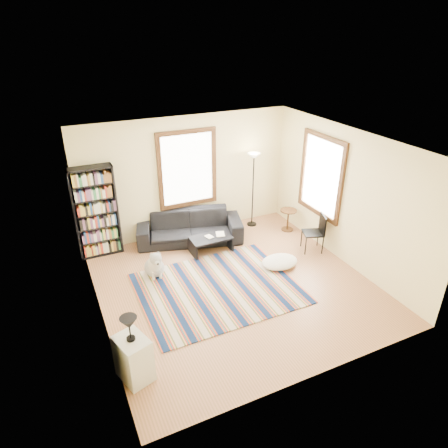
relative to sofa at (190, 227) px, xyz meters
name	(u,v)px	position (x,y,z in m)	size (l,w,h in m)	color
floor	(235,287)	(0.16, -2.05, -0.40)	(5.00, 5.00, 0.10)	#AF7250
ceiling	(237,141)	(0.16, -2.05, 2.50)	(5.00, 5.00, 0.10)	white
wall_back	(187,176)	(0.16, 0.50, 1.05)	(5.00, 0.10, 2.80)	beige
wall_front	(325,301)	(0.16, -4.60, 1.05)	(5.00, 0.10, 2.80)	beige
wall_left	(89,251)	(-2.39, -2.05, 1.05)	(0.10, 5.00, 2.80)	beige
wall_right	(348,197)	(2.71, -2.05, 1.05)	(0.10, 5.00, 2.80)	beige
window_back	(187,169)	(0.16, 0.42, 1.25)	(1.20, 0.06, 1.60)	white
window_right	(321,176)	(2.63, -1.25, 1.25)	(0.06, 1.20, 1.60)	white
rug	(217,288)	(-0.20, -2.02, -0.34)	(2.96, 2.37, 0.02)	#0D1F45
sofa	(190,227)	(0.00, 0.00, 0.00)	(2.39, 0.93, 0.70)	black
bookshelf	(96,212)	(-1.98, 0.27, 0.65)	(0.90, 0.30, 2.00)	black
coffee_table	(211,244)	(0.24, -0.68, -0.17)	(0.90, 0.50, 0.36)	black
book_a	(207,238)	(0.14, -0.68, 0.02)	(0.19, 0.14, 0.02)	beige
book_b	(216,234)	(0.39, -0.63, 0.02)	(0.18, 0.25, 0.02)	beige
floor_cushion	(280,262)	(1.31, -1.84, -0.25)	(0.79, 0.59, 0.20)	beige
floor_lamp	(253,190)	(1.70, 0.10, 0.58)	(0.30, 0.30, 1.86)	black
side_table	(288,220)	(2.36, -0.52, -0.08)	(0.40, 0.40, 0.54)	#482912
folding_chair	(313,233)	(2.31, -1.58, 0.08)	(0.42, 0.40, 0.86)	black
white_cabinet	(134,359)	(-2.14, -3.47, 0.00)	(0.38, 0.50, 0.70)	silver
table_lamp	(130,329)	(-2.14, -3.47, 0.54)	(0.24, 0.24, 0.38)	black
dog	(154,262)	(-1.16, -1.06, -0.04)	(0.44, 0.61, 0.61)	silver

